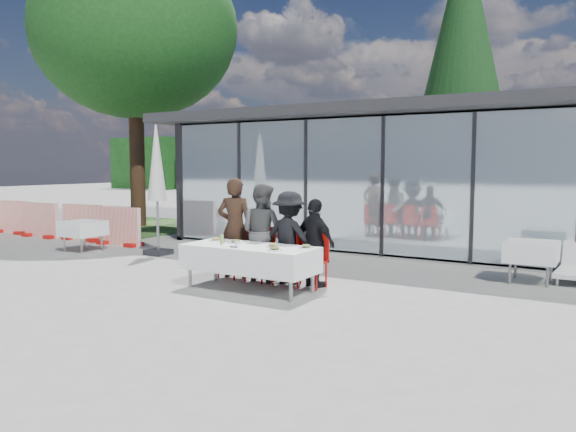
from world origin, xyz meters
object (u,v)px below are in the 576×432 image
object	(u,v)px
diner_b	(262,232)
spare_table_left	(83,229)
diner_chair_d	(314,256)
market_umbrella	(157,171)
conifer_tree	(462,55)
plate_extra	(275,249)
diner_c	(289,238)
diner_chair_c	(289,254)
diner_chair_a	(235,249)
plate_c	(273,245)
plate_a	(216,239)
plate_b	(236,242)
dining_table	(250,258)
spare_table_right	(531,252)
juice_bottle	(222,239)
diner_chair_b	(262,251)
deciduous_tree	(134,31)
construction_barriers	(26,220)
diner_a	(235,228)
plate_d	(306,247)
diner_d	(315,243)
folded_eyeglasses	(234,247)

from	to	relation	value
diner_b	spare_table_left	bearing A→B (deg)	0.80
diner_chair_d	market_umbrella	bearing A→B (deg)	165.62
spare_table_left	conifer_tree	world-z (taller)	conifer_tree
plate_extra	diner_c	bearing A→B (deg)	107.93
diner_chair_c	market_umbrella	size ratio (longest dim) A/B	0.33
market_umbrella	conifer_tree	bearing A→B (deg)	69.61
diner_chair_a	diner_c	bearing A→B (deg)	0.90
diner_b	plate_c	distance (m)	0.97
plate_a	plate_b	xyz separation A→B (m)	(0.48, -0.07, 0.00)
dining_table	spare_table_right	world-z (taller)	dining_table
diner_b	diner_chair_a	bearing A→B (deg)	9.06
diner_chair_d	market_umbrella	world-z (taller)	market_umbrella
dining_table	diner_c	bearing A→B (deg)	67.58
diner_chair_a	diner_chair_c	size ratio (longest dim) A/B	1.00
juice_bottle	plate_extra	bearing A→B (deg)	-7.62
diner_chair_b	plate_a	distance (m)	0.86
plate_a	plate_extra	size ratio (longest dim) A/B	1.00
diner_chair_c	market_umbrella	distance (m)	4.65
deciduous_tree	plate_b	bearing A→B (deg)	-35.51
diner_chair_a	diner_chair_c	world-z (taller)	same
diner_chair_b	plate_c	size ratio (longest dim) A/B	3.91
juice_bottle	deciduous_tree	bearing A→B (deg)	143.16
diner_chair_a	plate_a	world-z (taller)	diner_chair_a
diner_chair_a	spare_table_left	size ratio (longest dim) A/B	1.13
plate_extra	plate_c	bearing A→B (deg)	125.94
diner_chair_b	spare_table_left	bearing A→B (deg)	173.31
dining_table	plate_a	xyz separation A→B (m)	(-0.84, 0.17, 0.24)
dining_table	juice_bottle	world-z (taller)	juice_bottle
spare_table_right	diner_chair_a	bearing A→B (deg)	-154.69
diner_chair_d	construction_barriers	distance (m)	10.87
diner_a	plate_b	distance (m)	0.83
plate_c	plate_d	size ratio (longest dim) A/B	1.00
deciduous_tree	plate_d	bearing A→B (deg)	-31.24
diner_d	spare_table_left	size ratio (longest dim) A/B	1.77
plate_d	market_umbrella	distance (m)	5.33
plate_b	diner_a	bearing A→B (deg)	126.50
diner_b	plate_extra	bearing A→B (deg)	139.03
diner_c	plate_c	size ratio (longest dim) A/B	6.52
diner_b	spare_table_left	world-z (taller)	diner_b
diner_d	plate_extra	size ratio (longest dim) A/B	6.08
diner_a	spare_table_left	distance (m)	5.04
plate_a	folded_eyeglasses	size ratio (longest dim) A/B	1.78
diner_c	spare_table_right	world-z (taller)	diner_c
deciduous_tree	conifer_tree	bearing A→B (deg)	37.87
market_umbrella	diner_d	bearing A→B (deg)	-14.17
juice_bottle	deciduous_tree	distance (m)	11.79
deciduous_tree	conifer_tree	world-z (taller)	conifer_tree
plate_a	juice_bottle	bearing A→B (deg)	-37.73
plate_c	construction_barriers	world-z (taller)	construction_barriers
plate_c	spare_table_right	bearing A→B (deg)	39.76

